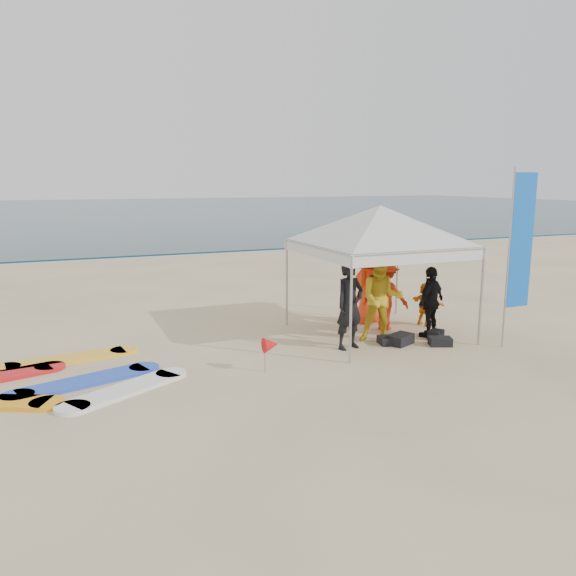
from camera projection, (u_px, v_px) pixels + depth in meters
The scene contains 14 objects.
ground at pixel (304, 388), 9.41m from camera, with size 120.00×120.00×0.00m, color beige.
ocean at pixel (85, 211), 63.67m from camera, with size 160.00×84.00×0.08m, color #0C2633.
shoreline_foam at pixel (140, 256), 25.87m from camera, with size 160.00×1.20×0.01m, color silver.
person_black_a at pixel (350, 305), 11.50m from camera, with size 0.67×0.44×1.85m, color black.
person_yellow at pixel (382, 298), 11.98m from camera, with size 0.93×0.72×1.91m, color gold.
person_orange_a at pixel (386, 295), 13.05m from camera, with size 1.05×0.60×1.63m, color red.
person_black_b at pixel (431, 302), 12.41m from camera, with size 0.93×0.39×1.59m, color black.
person_orange_b at pixel (369, 285), 13.61m from camera, with size 0.91×0.59×1.86m, color #F73E15.
person_seated at pixel (425, 304), 13.46m from camera, with size 0.97×0.31×1.04m, color orange.
canopy_tent at pixel (380, 206), 12.18m from camera, with size 4.40×4.40×3.32m.
feather_flag at pixel (520, 243), 11.45m from camera, with size 0.62×0.04×3.70m.
marker_pennant at pixel (271, 345), 10.18m from camera, with size 0.28×0.28×0.64m.
gear_pile at pixel (412, 339), 11.99m from camera, with size 1.64×0.99×0.22m.
surfboard_spread at pixel (10, 387), 9.39m from camera, with size 5.58×3.21×0.07m.
Camera 1 is at (-3.73, -8.11, 3.43)m, focal length 35.00 mm.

